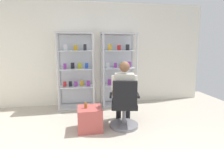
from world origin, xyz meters
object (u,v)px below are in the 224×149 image
object	(u,v)px
storage_crate	(90,119)
seated_shopkeeper	(124,90)
tea_glass	(86,105)
display_cabinet_left	(76,70)
office_chair	(124,108)
display_cabinet_right	(118,69)

from	to	relation	value
storage_crate	seated_shopkeeper	bearing A→B (deg)	9.25
tea_glass	display_cabinet_left	bearing A→B (deg)	97.30
seated_shopkeeper	storage_crate	xyz separation A→B (m)	(-0.69, -0.11, -0.50)
office_chair	seated_shopkeeper	xyz separation A→B (m)	(0.03, 0.16, 0.32)
office_chair	storage_crate	size ratio (longest dim) A/B	2.12
display_cabinet_right	storage_crate	size ratio (longest dim) A/B	4.20
office_chair	seated_shopkeeper	size ratio (longest dim) A/B	0.74
tea_glass	storage_crate	bearing A→B (deg)	6.47
display_cabinet_right	seated_shopkeeper	distance (m)	1.33
display_cabinet_right	storage_crate	bearing A→B (deg)	-121.02
office_chair	storage_crate	world-z (taller)	office_chair
storage_crate	office_chair	bearing A→B (deg)	-4.21
display_cabinet_right	seated_shopkeeper	size ratio (longest dim) A/B	1.47
display_cabinet_left	display_cabinet_right	bearing A→B (deg)	-0.01
office_chair	storage_crate	bearing A→B (deg)	175.79
office_chair	display_cabinet_right	bearing A→B (deg)	82.52
display_cabinet_right	office_chair	distance (m)	1.57
display_cabinet_left	storage_crate	size ratio (longest dim) A/B	4.20
display_cabinet_left	storage_crate	xyz separation A→B (m)	(0.25, -1.41, -0.74)
display_cabinet_right	storage_crate	xyz separation A→B (m)	(-0.85, -1.41, -0.75)
storage_crate	tea_glass	distance (m)	0.28
seated_shopkeeper	storage_crate	distance (m)	0.85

